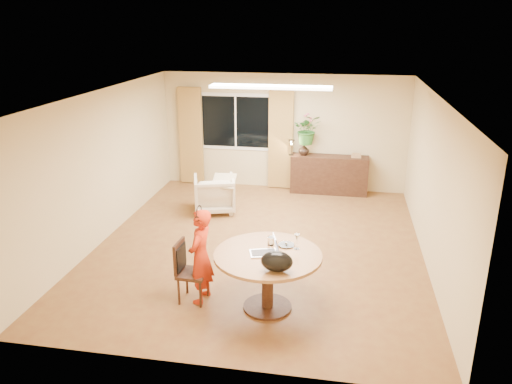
% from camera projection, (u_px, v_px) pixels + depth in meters
% --- Properties ---
extents(floor, '(6.50, 6.50, 0.00)m').
position_uv_depth(floor, '(259.00, 245.00, 8.67)').
color(floor, brown).
rests_on(floor, ground).
extents(ceiling, '(6.50, 6.50, 0.00)m').
position_uv_depth(ceiling, '(260.00, 94.00, 7.81)').
color(ceiling, white).
rests_on(ceiling, wall_back).
extents(wall_back, '(5.50, 0.00, 5.50)m').
position_uv_depth(wall_back, '(284.00, 132.00, 11.26)').
color(wall_back, '#CDBB85').
rests_on(wall_back, floor).
extents(wall_left, '(0.00, 6.50, 6.50)m').
position_uv_depth(wall_left, '(104.00, 166.00, 8.69)').
color(wall_left, '#CDBB85').
rests_on(wall_left, floor).
extents(wall_right, '(0.00, 6.50, 6.50)m').
position_uv_depth(wall_right, '(433.00, 183.00, 7.79)').
color(wall_right, '#CDBB85').
rests_on(wall_right, floor).
extents(window, '(1.70, 0.03, 1.30)m').
position_uv_depth(window, '(236.00, 122.00, 11.36)').
color(window, white).
rests_on(window, wall_back).
extents(curtain_left, '(0.55, 0.08, 2.25)m').
position_uv_depth(curtain_left, '(191.00, 136.00, 11.58)').
color(curtain_left, olive).
rests_on(curtain_left, wall_back).
extents(curtain_right, '(0.55, 0.08, 2.25)m').
position_uv_depth(curtain_right, '(281.00, 140.00, 11.23)').
color(curtain_right, olive).
rests_on(curtain_right, wall_back).
extents(ceiling_panel, '(2.20, 0.35, 0.05)m').
position_uv_depth(ceiling_panel, '(271.00, 87.00, 8.94)').
color(ceiling_panel, white).
rests_on(ceiling_panel, ceiling).
extents(dining_table, '(1.43, 1.43, 0.81)m').
position_uv_depth(dining_table, '(268.00, 265.00, 6.58)').
color(dining_table, brown).
rests_on(dining_table, floor).
extents(dining_chair, '(0.44, 0.41, 0.88)m').
position_uv_depth(dining_chair, '(193.00, 272.00, 6.83)').
color(dining_chair, black).
rests_on(dining_chair, floor).
extents(child, '(0.52, 0.37, 1.34)m').
position_uv_depth(child, '(201.00, 256.00, 6.77)').
color(child, red).
rests_on(child, floor).
extents(laptop, '(0.44, 0.35, 0.25)m').
position_uv_depth(laptop, '(264.00, 245.00, 6.48)').
color(laptop, '#B7B7BC').
rests_on(laptop, dining_table).
extents(tumbler, '(0.10, 0.10, 0.12)m').
position_uv_depth(tumbler, '(271.00, 241.00, 6.75)').
color(tumbler, white).
rests_on(tumbler, dining_table).
extents(wine_glass, '(0.08, 0.08, 0.22)m').
position_uv_depth(wine_glass, '(297.00, 241.00, 6.62)').
color(wine_glass, white).
rests_on(wine_glass, dining_table).
extents(pot_lid, '(0.25, 0.25, 0.04)m').
position_uv_depth(pot_lid, '(286.00, 244.00, 6.75)').
color(pot_lid, white).
rests_on(pot_lid, dining_table).
extents(handbag, '(0.42, 0.28, 0.26)m').
position_uv_depth(handbag, '(277.00, 261.00, 6.03)').
color(handbag, black).
rests_on(handbag, dining_table).
extents(armchair, '(0.99, 1.01, 0.74)m').
position_uv_depth(armchair, '(214.00, 194.00, 10.09)').
color(armchair, beige).
rests_on(armchair, floor).
extents(throw, '(0.49, 0.58, 0.03)m').
position_uv_depth(throw, '(224.00, 177.00, 9.86)').
color(throw, beige).
rests_on(throw, armchair).
extents(sideboard, '(1.70, 0.42, 0.85)m').
position_uv_depth(sideboard, '(329.00, 175.00, 11.15)').
color(sideboard, black).
rests_on(sideboard, floor).
extents(vase, '(0.24, 0.24, 0.25)m').
position_uv_depth(vase, '(304.00, 150.00, 11.06)').
color(vase, black).
rests_on(vase, sideboard).
extents(bouquet, '(0.66, 0.59, 0.66)m').
position_uv_depth(bouquet, '(308.00, 130.00, 10.90)').
color(bouquet, '#296024').
rests_on(bouquet, vase).
extents(book_stack, '(0.24, 0.19, 0.09)m').
position_uv_depth(book_stack, '(356.00, 155.00, 10.90)').
color(book_stack, '#99714E').
rests_on(book_stack, sideboard).
extents(desk_lamp, '(0.17, 0.17, 0.36)m').
position_uv_depth(desk_lamp, '(291.00, 147.00, 11.04)').
color(desk_lamp, black).
rests_on(desk_lamp, sideboard).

